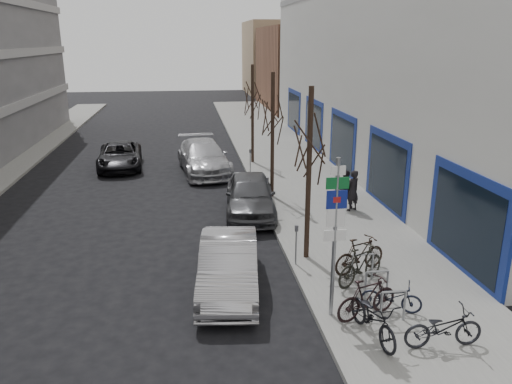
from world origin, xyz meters
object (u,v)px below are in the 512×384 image
object	(u,v)px
bike_rack	(377,282)
meter_front	(296,241)
bike_near_left	(374,314)
pedestrian_far	(344,189)
tree_far	(252,91)
bike_mid_inner	(361,265)
tree_near	(310,134)
meter_back	(250,159)
meter_mid	(267,189)
lane_car	(120,156)
bike_mid_curb	(392,294)
parked_car_mid	(250,195)
bike_near_right	(367,298)
pedestrian_near	(353,191)
highway_sign_pole	(335,229)
bike_far_inner	(360,254)
parked_car_front	(229,265)
parked_car_back	(204,157)
tree_mid	(273,106)
bike_far_curb	(444,325)

from	to	relation	value
bike_rack	meter_front	distance (m)	2.92
bike_near_left	pedestrian_far	size ratio (longest dim) A/B	1.23
tree_far	bike_mid_inner	world-z (taller)	tree_far
tree_near	pedestrian_far	xyz separation A→B (m)	(2.65, 4.50, -3.15)
meter_back	pedestrian_far	size ratio (longest dim) A/B	0.79
meter_mid	lane_car	bearing A→B (deg)	129.79
meter_mid	bike_mid_curb	world-z (taller)	meter_mid
bike_near_left	lane_car	bearing A→B (deg)	103.63
parked_car_mid	pedestrian_far	xyz separation A→B (m)	(3.85, -0.17, 0.13)
bike_rack	bike_near_right	size ratio (longest dim) A/B	1.25
bike_rack	pedestrian_near	xyz separation A→B (m)	(1.68, 7.05, 0.33)
bike_near_left	bike_near_right	bearing A→B (deg)	69.60
highway_sign_pole	lane_car	distance (m)	18.28
tree_near	bike_far_inner	size ratio (longest dim) A/B	2.98
bike_mid_curb	bike_mid_inner	distance (m)	1.59
highway_sign_pole	bike_rack	world-z (taller)	highway_sign_pole
parked_car_mid	bike_near_left	bearing A→B (deg)	-74.51
bike_mid_inner	bike_far_inner	bearing A→B (deg)	-48.57
bike_rack	meter_mid	world-z (taller)	meter_mid
pedestrian_near	lane_car	bearing A→B (deg)	-68.76
bike_near_left	bike_far_inner	distance (m)	3.44
highway_sign_pole	bike_near_right	distance (m)	1.96
meter_back	pedestrian_far	bearing A→B (deg)	-62.69
meter_front	parked_car_mid	world-z (taller)	parked_car_mid
bike_rack	bike_mid_curb	world-z (taller)	bike_mid_curb
lane_car	meter_front	bearing A→B (deg)	-67.76
tree_far	parked_car_front	world-z (taller)	tree_far
meter_front	bike_rack	bearing A→B (deg)	-55.49
pedestrian_near	tree_far	bearing A→B (deg)	-99.01
pedestrian_near	parked_car_back	bearing A→B (deg)	-79.76
bike_rack	bike_near_right	xyz separation A→B (m)	(-0.58, -0.85, 0.04)
bike_rack	bike_far_inner	xyz separation A→B (m)	(0.10, 1.63, 0.05)
parked_car_front	parked_car_back	distance (m)	13.18
bike_near_right	lane_car	bearing A→B (deg)	5.67
tree_mid	parked_car_mid	xyz separation A→B (m)	(-1.20, -1.83, -3.29)
bike_rack	meter_back	bearing A→B (deg)	97.02
highway_sign_pole	meter_mid	bearing A→B (deg)	91.68
pedestrian_far	pedestrian_near	bearing A→B (deg)	122.21
bike_rack	bike_mid_curb	size ratio (longest dim) A/B	1.48
parked_car_front	tree_near	bearing A→B (deg)	37.27
parked_car_mid	pedestrian_far	bearing A→B (deg)	2.86
bike_near_right	parked_car_mid	world-z (taller)	parked_car_mid
bike_far_curb	bike_far_inner	world-z (taller)	bike_far_inner
meter_back	bike_mid_inner	xyz separation A→B (m)	(1.54, -12.47, -0.20)
tree_near	bike_near_right	xyz separation A→B (m)	(0.62, -3.75, -3.41)
parked_car_front	parked_car_mid	world-z (taller)	parked_car_mid
bike_far_inner	pedestrian_near	xyz separation A→B (m)	(1.58, 5.42, 0.27)
bike_rack	bike_far_curb	bearing A→B (deg)	-73.13
tree_far	bike_mid_inner	xyz separation A→B (m)	(1.09, -14.97, -3.39)
parked_car_front	bike_rack	bearing A→B (deg)	-13.05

